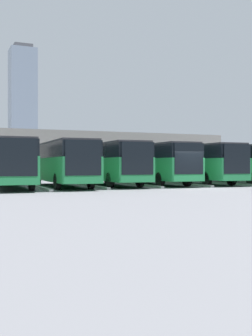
{
  "coord_description": "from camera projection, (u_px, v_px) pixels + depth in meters",
  "views": [
    {
      "loc": [
        15.35,
        24.18,
        1.57
      ],
      "look_at": [
        2.53,
        -5.8,
        1.35
      ],
      "focal_mm": 45.0,
      "sensor_mm": 36.0,
      "label": 1
    }
  ],
  "objects": [
    {
      "name": "curb_divider_2",
      "position": [
        186.0,
        184.0,
        32.92
      ],
      "size": [
        0.5,
        7.53,
        0.15
      ],
      "primitive_type": "cube",
      "rotation": [
        0.0,
        0.0,
        -0.03
      ],
      "color": "#B2B2AD",
      "rests_on": "ground_plane"
    },
    {
      "name": "bus_3",
      "position": [
        153.0,
        162.0,
        33.93
      ],
      "size": [
        2.9,
        11.73,
        3.2
      ],
      "rotation": [
        0.0,
        0.0,
        -0.03
      ],
      "color": "#238447",
      "rests_on": "ground_plane"
    },
    {
      "name": "bus_5",
      "position": [
        62.0,
        162.0,
        30.29
      ],
      "size": [
        2.9,
        11.73,
        3.2
      ],
      "rotation": [
        0.0,
        0.0,
        -0.03
      ],
      "color": "#238447",
      "rests_on": "ground_plane"
    },
    {
      "name": "curb_divider_1",
      "position": [
        229.0,
        184.0,
        34.08
      ],
      "size": [
        0.5,
        7.53,
        0.15
      ],
      "primitive_type": "cube",
      "rotation": [
        0.0,
        0.0,
        -0.03
      ],
      "color": "#B2B2AD",
      "rests_on": "ground_plane"
    },
    {
      "name": "curb_divider_3",
      "position": [
        141.0,
        185.0,
        31.61
      ],
      "size": [
        0.5,
        7.53,
        0.15
      ],
      "primitive_type": "cube",
      "rotation": [
        0.0,
        0.0,
        -0.03
      ],
      "color": "#B2B2AD",
      "rests_on": "ground_plane"
    },
    {
      "name": "station_building",
      "position": [
        82.0,
        156.0,
        51.64
      ],
      "size": [
        33.58,
        13.26,
        5.37
      ],
      "color": "gray",
      "rests_on": "ground_plane"
    },
    {
      "name": "bus_6",
      "position": [
        7.0,
        162.0,
        28.67
      ],
      "size": [
        2.9,
        11.73,
        3.2
      ],
      "rotation": [
        0.0,
        0.0,
        -0.03
      ],
      "color": "#238447",
      "rests_on": "ground_plane"
    },
    {
      "name": "curb_divider_4",
      "position": [
        92.0,
        186.0,
        30.09
      ],
      "size": [
        0.5,
        7.53,
        0.15
      ],
      "primitive_type": "cube",
      "rotation": [
        0.0,
        0.0,
        -0.03
      ],
      "color": "#B2B2AD",
      "rests_on": "ground_plane"
    },
    {
      "name": "bus_2",
      "position": [
        195.0,
        162.0,
        35.25
      ],
      "size": [
        2.9,
        11.73,
        3.2
      ],
      "rotation": [
        0.0,
        0.0,
        -0.03
      ],
      "color": "#238447",
      "rests_on": "ground_plane"
    },
    {
      "name": "office_tower",
      "position": [
        23.0,
        108.0,
        240.93
      ],
      "size": [
        14.57,
        14.57,
        70.28
      ],
      "color": "#7F8EA3",
      "rests_on": "ground_plane"
    },
    {
      "name": "bus_4",
      "position": [
        109.0,
        162.0,
        32.42
      ],
      "size": [
        2.9,
        11.73,
        3.2
      ],
      "rotation": [
        0.0,
        0.0,
        -0.03
      ],
      "color": "#238447",
      "rests_on": "ground_plane"
    },
    {
      "name": "ground_plane",
      "position": [
        194.0,
        188.0,
        28.28
      ],
      "size": [
        600.0,
        600.0,
        0.0
      ],
      "primitive_type": "plane",
      "color": "slate"
    },
    {
      "name": "bus_1",
      "position": [
        235.0,
        163.0,
        36.4
      ],
      "size": [
        2.9,
        11.73,
        3.2
      ],
      "rotation": [
        0.0,
        0.0,
        -0.03
      ],
      "color": "#238447",
      "rests_on": "ground_plane"
    },
    {
      "name": "curb_divider_5",
      "position": [
        40.0,
        188.0,
        27.96
      ],
      "size": [
        0.5,
        7.53,
        0.15
      ],
      "primitive_type": "cube",
      "rotation": [
        0.0,
        0.0,
        -0.03
      ],
      "color": "#B2B2AD",
      "rests_on": "ground_plane"
    }
  ]
}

